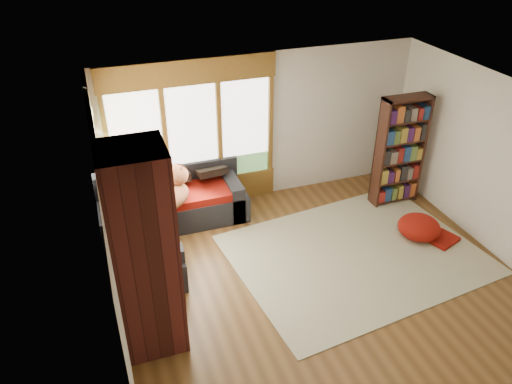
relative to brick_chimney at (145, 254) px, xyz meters
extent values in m
plane|color=#523416|center=(2.40, 0.35, -1.30)|extent=(5.50, 5.50, 0.00)
plane|color=white|center=(2.40, 0.35, 1.30)|extent=(5.50, 5.50, 0.00)
cube|color=silver|center=(2.40, 2.85, 0.00)|extent=(5.50, 0.04, 2.60)
cube|color=silver|center=(2.40, -2.15, 0.00)|extent=(5.50, 0.04, 2.60)
cube|color=silver|center=(-0.35, 0.35, 0.00)|extent=(0.04, 5.00, 2.60)
cube|color=silver|center=(5.15, 0.35, 0.00)|extent=(0.04, 5.00, 2.60)
cube|color=brown|center=(1.20, 2.82, 0.05)|extent=(2.82, 0.10, 1.90)
cube|color=white|center=(1.20, 2.82, 0.05)|extent=(2.54, 0.09, 1.62)
cube|color=brown|center=(-0.32, 1.55, 0.05)|extent=(0.10, 2.62, 1.90)
cube|color=white|center=(-0.32, 1.55, 0.05)|extent=(0.09, 2.36, 1.62)
cube|color=#667E52|center=(-0.29, 2.38, 0.45)|extent=(0.03, 0.72, 0.90)
cube|color=#471914|center=(0.00, 0.00, 0.00)|extent=(0.70, 0.70, 2.60)
cube|color=black|center=(0.75, 2.40, -1.09)|extent=(2.20, 0.90, 0.42)
cube|color=black|center=(0.75, 2.75, -0.69)|extent=(2.20, 0.20, 0.38)
cube|color=black|center=(1.75, 2.40, -1.00)|extent=(0.20, 0.90, 0.60)
cube|color=#97160A|center=(0.65, 2.28, -0.82)|extent=(1.90, 0.66, 0.12)
cube|color=black|center=(0.10, 1.75, -1.09)|extent=(0.90, 2.20, 0.42)
cube|color=black|center=(-0.25, 1.75, -0.69)|extent=(0.20, 2.20, 0.38)
cube|color=black|center=(0.10, 0.75, -1.00)|extent=(0.90, 0.20, 0.60)
cube|color=#97160A|center=(0.22, 1.40, -0.82)|extent=(0.66, 1.20, 0.12)
cube|color=#97160A|center=(0.22, 2.35, -0.82)|extent=(0.66, 0.66, 0.12)
cube|color=silver|center=(3.15, 0.67, -1.29)|extent=(3.92, 3.17, 0.01)
cube|color=#3B1D13|center=(4.94, 1.85, -0.32)|extent=(0.04, 0.28, 1.95)
cube|color=#3B1D13|center=(4.14, 1.85, -0.32)|extent=(0.04, 0.28, 1.95)
cube|color=#3B1D13|center=(4.54, 1.98, -0.32)|extent=(0.84, 0.02, 1.95)
cube|color=#3B1D13|center=(4.54, 1.85, -1.24)|extent=(0.76, 0.26, 0.03)
cube|color=#3B1D13|center=(4.54, 1.85, -0.87)|extent=(0.76, 0.26, 0.03)
cube|color=#3B1D13|center=(4.54, 1.85, -0.50)|extent=(0.76, 0.26, 0.03)
cube|color=#3B1D13|center=(4.54, 1.85, -0.13)|extent=(0.76, 0.26, 0.03)
cube|color=#3B1D13|center=(4.54, 1.85, 0.24)|extent=(0.76, 0.26, 0.03)
cube|color=#3B1D13|center=(4.54, 1.85, 0.61)|extent=(0.76, 0.26, 0.03)
cube|color=#726659|center=(4.54, 1.83, -0.32)|extent=(0.72, 0.20, 1.79)
ellipsoid|color=#97160A|center=(4.32, 0.76, -1.11)|extent=(0.87, 0.87, 0.36)
ellipsoid|color=brown|center=(0.58, 2.04, -0.55)|extent=(1.00, 1.01, 0.29)
sphere|color=brown|center=(0.80, 2.27, -0.41)|extent=(0.49, 0.49, 0.35)
cone|color=brown|center=(0.76, 2.23, -0.27)|extent=(0.18, 0.18, 0.15)
ellipsoid|color=black|center=(0.21, 1.44, -0.58)|extent=(0.82, 0.90, 0.25)
sphere|color=black|center=(0.06, 1.68, -0.45)|extent=(0.42, 0.42, 0.31)
cone|color=black|center=(0.09, 1.63, -0.33)|extent=(0.15, 0.15, 0.13)
cube|color=black|center=(1.45, 2.61, -0.51)|extent=(0.45, 0.12, 0.45)
cube|color=black|center=(0.85, 2.61, -0.51)|extent=(0.45, 0.12, 0.45)
cube|color=black|center=(-0.08, 2.15, -0.51)|extent=(0.45, 0.12, 0.45)
cube|color=black|center=(-0.08, 1.05, -0.51)|extent=(0.45, 0.12, 0.45)
camera|label=1|loc=(-0.27, -4.55, 3.41)|focal=35.00mm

